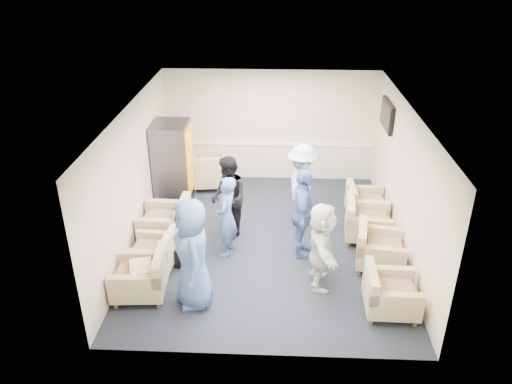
{
  "coord_description": "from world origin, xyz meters",
  "views": [
    {
      "loc": [
        0.16,
        -8.32,
        5.29
      ],
      "look_at": [
        -0.22,
        0.2,
        1.0
      ],
      "focal_mm": 35.0,
      "sensor_mm": 36.0,
      "label": 1
    }
  ],
  "objects_px": {
    "armchair_corner": "(210,173)",
    "person_back_right": "(302,186)",
    "armchair_right_near": "(388,294)",
    "armchair_right_midfar": "(365,223)",
    "person_front_left": "(192,254)",
    "person_front_right": "(321,246)",
    "vending_machine": "(173,164)",
    "armchair_right_far": "(364,204)",
    "person_mid_left": "(227,217)",
    "armchair_left_mid": "(155,253)",
    "armchair_left_far": "(168,224)",
    "armchair_right_midnear": "(377,250)",
    "armchair_left_near": "(143,278)",
    "person_back_left": "(229,198)",
    "person_mid_right": "(302,214)"
  },
  "relations": [
    {
      "from": "armchair_corner",
      "to": "person_front_right",
      "type": "distance_m",
      "value": 4.42
    },
    {
      "from": "vending_machine",
      "to": "person_back_left",
      "type": "distance_m",
      "value": 1.86
    },
    {
      "from": "armchair_right_far",
      "to": "vending_machine",
      "type": "xyz_separation_m",
      "value": [
        -4.11,
        0.5,
        0.62
      ]
    },
    {
      "from": "person_front_left",
      "to": "person_mid_left",
      "type": "height_order",
      "value": "person_front_left"
    },
    {
      "from": "person_back_right",
      "to": "vending_machine",
      "type": "bearing_deg",
      "value": 84.22
    },
    {
      "from": "armchair_corner",
      "to": "person_mid_left",
      "type": "height_order",
      "value": "person_mid_left"
    },
    {
      "from": "armchair_left_near",
      "to": "person_back_right",
      "type": "xyz_separation_m",
      "value": [
        2.68,
        2.48,
        0.54
      ]
    },
    {
      "from": "vending_machine",
      "to": "armchair_right_midnear",
      "type": "bearing_deg",
      "value": -28.91
    },
    {
      "from": "armchair_right_near",
      "to": "person_mid_left",
      "type": "bearing_deg",
      "value": 61.45
    },
    {
      "from": "person_back_left",
      "to": "person_back_right",
      "type": "bearing_deg",
      "value": 85.67
    },
    {
      "from": "armchair_right_far",
      "to": "vending_machine",
      "type": "relative_size",
      "value": 0.43
    },
    {
      "from": "armchair_left_far",
      "to": "armchair_right_midnear",
      "type": "relative_size",
      "value": 0.96
    },
    {
      "from": "person_mid_left",
      "to": "armchair_left_near",
      "type": "bearing_deg",
      "value": -34.93
    },
    {
      "from": "armchair_left_far",
      "to": "person_mid_right",
      "type": "xyz_separation_m",
      "value": [
        2.58,
        -0.41,
        0.51
      ]
    },
    {
      "from": "armchair_corner",
      "to": "person_back_right",
      "type": "distance_m",
      "value": 2.72
    },
    {
      "from": "armchair_right_midfar",
      "to": "armchair_corner",
      "type": "distance_m",
      "value": 3.99
    },
    {
      "from": "person_front_right",
      "to": "armchair_corner",
      "type": "bearing_deg",
      "value": 33.63
    },
    {
      "from": "armchair_right_midfar",
      "to": "person_front_left",
      "type": "distance_m",
      "value": 3.75
    },
    {
      "from": "person_mid_left",
      "to": "vending_machine",
      "type": "bearing_deg",
      "value": -136.12
    },
    {
      "from": "person_mid_left",
      "to": "armchair_right_midfar",
      "type": "bearing_deg",
      "value": 113.14
    },
    {
      "from": "person_front_left",
      "to": "armchair_corner",
      "type": "bearing_deg",
      "value": 166.31
    },
    {
      "from": "armchair_left_near",
      "to": "armchair_right_midfar",
      "type": "relative_size",
      "value": 0.94
    },
    {
      "from": "armchair_left_near",
      "to": "person_mid_left",
      "type": "xyz_separation_m",
      "value": [
        1.27,
        1.3,
        0.45
      ]
    },
    {
      "from": "armchair_left_mid",
      "to": "armchair_right_far",
      "type": "height_order",
      "value": "armchair_right_far"
    },
    {
      "from": "armchair_right_near",
      "to": "armchair_right_midfar",
      "type": "height_order",
      "value": "armchair_right_midfar"
    },
    {
      "from": "person_mid_left",
      "to": "armchair_left_far",
      "type": "bearing_deg",
      "value": -99.94
    },
    {
      "from": "person_front_left",
      "to": "person_back_right",
      "type": "height_order",
      "value": "person_front_left"
    },
    {
      "from": "armchair_right_near",
      "to": "armchair_right_far",
      "type": "height_order",
      "value": "armchair_right_near"
    },
    {
      "from": "armchair_left_far",
      "to": "person_back_right",
      "type": "distance_m",
      "value": 2.77
    },
    {
      "from": "person_front_left",
      "to": "person_front_right",
      "type": "bearing_deg",
      "value": 87.67
    },
    {
      "from": "armchair_corner",
      "to": "person_front_left",
      "type": "height_order",
      "value": "person_front_left"
    },
    {
      "from": "person_back_left",
      "to": "person_back_right",
      "type": "relative_size",
      "value": 0.95
    },
    {
      "from": "armchair_corner",
      "to": "person_back_right",
      "type": "bearing_deg",
      "value": 133.65
    },
    {
      "from": "person_front_left",
      "to": "armchair_right_far",
      "type": "bearing_deg",
      "value": 115.26
    },
    {
      "from": "vending_machine",
      "to": "person_front_left",
      "type": "distance_m",
      "value": 3.56
    },
    {
      "from": "armchair_right_near",
      "to": "person_mid_left",
      "type": "distance_m",
      "value": 3.13
    },
    {
      "from": "person_back_right",
      "to": "person_front_left",
      "type": "bearing_deg",
      "value": 155.77
    },
    {
      "from": "armchair_corner",
      "to": "armchair_right_midfar",
      "type": "bearing_deg",
      "value": 138.71
    },
    {
      "from": "armchair_left_far",
      "to": "person_front_left",
      "type": "xyz_separation_m",
      "value": [
        0.81,
        -1.88,
        0.57
      ]
    },
    {
      "from": "person_front_right",
      "to": "person_back_left",
      "type": "bearing_deg",
      "value": 48.34
    },
    {
      "from": "vending_machine",
      "to": "armchair_right_near",
      "type": "bearing_deg",
      "value": -40.92
    },
    {
      "from": "armchair_left_far",
      "to": "armchair_right_midnear",
      "type": "xyz_separation_m",
      "value": [
        3.94,
        -0.71,
        -0.03
      ]
    },
    {
      "from": "armchair_right_midfar",
      "to": "person_front_left",
      "type": "xyz_separation_m",
      "value": [
        -3.04,
        -2.11,
        0.59
      ]
    },
    {
      "from": "armchair_right_midnear",
      "to": "armchair_right_midfar",
      "type": "height_order",
      "value": "armchair_right_midfar"
    },
    {
      "from": "person_front_right",
      "to": "armchair_left_near",
      "type": "bearing_deg",
      "value": 99.26
    },
    {
      "from": "armchair_left_near",
      "to": "armchair_right_near",
      "type": "relative_size",
      "value": 1.08
    },
    {
      "from": "armchair_left_near",
      "to": "person_mid_left",
      "type": "height_order",
      "value": "person_mid_left"
    },
    {
      "from": "armchair_left_near",
      "to": "vending_machine",
      "type": "relative_size",
      "value": 0.48
    },
    {
      "from": "vending_machine",
      "to": "person_back_right",
      "type": "relative_size",
      "value": 1.08
    },
    {
      "from": "person_front_left",
      "to": "person_mid_right",
      "type": "bearing_deg",
      "value": 111.92
    }
  ]
}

